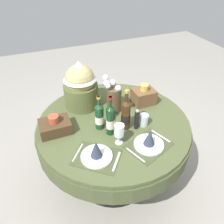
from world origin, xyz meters
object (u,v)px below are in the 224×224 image
object	(u,v)px
wine_bottle_right	(126,115)
woven_basket_side_right	(143,96)
pepper_mill	(137,120)
woven_basket_side_left	(55,126)
gift_tub_back_left	(80,83)
dining_table	(113,132)
flower_vase	(113,97)
wine_glass_left	(119,131)
tumbler_near_right	(144,120)
place_setting_left	(96,153)
place_setting_right	(149,141)
wine_bottle_left	(99,116)
wine_bottle_centre	(110,120)

from	to	relation	value
wine_bottle_right	woven_basket_side_right	world-z (taller)	wine_bottle_right
pepper_mill	woven_basket_side_left	distance (m)	0.69
wine_bottle_right	gift_tub_back_left	size ratio (longest dim) A/B	0.81
dining_table	flower_vase	world-z (taller)	flower_vase
wine_glass_left	tumbler_near_right	xyz separation A→B (m)	(0.29, 0.12, -0.07)
place_setting_left	woven_basket_side_left	world-z (taller)	woven_basket_side_left
place_setting_right	gift_tub_back_left	bearing A→B (deg)	114.41
wine_glass_left	gift_tub_back_left	bearing A→B (deg)	101.71
dining_table	wine_bottle_right	size ratio (longest dim) A/B	3.69
wine_bottle_left	gift_tub_back_left	size ratio (longest dim) A/B	0.69
dining_table	wine_bottle_centre	distance (m)	0.32
wine_bottle_left	tumbler_near_right	xyz separation A→B (m)	(0.37, -0.11, -0.07)
flower_vase	woven_basket_side_left	xyz separation A→B (m)	(-0.57, -0.10, -0.09)
tumbler_near_right	gift_tub_back_left	world-z (taller)	gift_tub_back_left
wine_bottle_left	wine_glass_left	world-z (taller)	wine_bottle_left
woven_basket_side_left	woven_basket_side_right	bearing A→B (deg)	6.80
place_setting_right	wine_bottle_centre	world-z (taller)	wine_bottle_centre
wine_bottle_centre	woven_basket_side_left	bearing A→B (deg)	155.69
place_setting_left	woven_basket_side_left	bearing A→B (deg)	119.43
flower_vase	dining_table	bearing A→B (deg)	-112.23
place_setting_left	dining_table	bearing A→B (deg)	51.58
gift_tub_back_left	woven_basket_side_left	distance (m)	0.47
pepper_mill	place_setting_right	bearing A→B (deg)	-90.96
woven_basket_side_right	woven_basket_side_left	bearing A→B (deg)	-173.20
flower_vase	tumbler_near_right	distance (m)	0.36
dining_table	wine_bottle_right	world-z (taller)	wine_bottle_right
place_setting_right	wine_bottle_right	bearing A→B (deg)	107.16
woven_basket_side_right	place_setting_right	bearing A→B (deg)	-113.87
gift_tub_back_left	woven_basket_side_left	world-z (taller)	gift_tub_back_left
woven_basket_side_left	woven_basket_side_right	distance (m)	0.91
wine_bottle_centre	woven_basket_side_right	size ratio (longest dim) A/B	1.72
pepper_mill	wine_bottle_centre	bearing A→B (deg)	174.47
wine_bottle_left	gift_tub_back_left	bearing A→B (deg)	97.17
gift_tub_back_left	dining_table	bearing A→B (deg)	-61.54
gift_tub_back_left	woven_basket_side_right	distance (m)	0.63
wine_bottle_right	tumbler_near_right	size ratio (longest dim) A/B	3.49
place_setting_right	wine_glass_left	size ratio (longest dim) A/B	2.23
place_setting_left	gift_tub_back_left	world-z (taller)	gift_tub_back_left
wine_bottle_centre	gift_tub_back_left	distance (m)	0.51
wine_glass_left	woven_basket_side_right	distance (m)	0.63
wine_bottle_left	flower_vase	bearing A→B (deg)	42.59
woven_basket_side_left	place_setting_right	bearing A→B (deg)	-34.28
place_setting_left	wine_bottle_centre	world-z (taller)	wine_bottle_centre
flower_vase	woven_basket_side_right	xyz separation A→B (m)	(0.33, 0.01, -0.07)
wine_glass_left	pepper_mill	size ratio (longest dim) A/B	0.93
dining_table	pepper_mill	xyz separation A→B (m)	(0.15, -0.16, 0.23)
gift_tub_back_left	tumbler_near_right	bearing A→B (deg)	-49.93
wine_bottle_left	woven_basket_side_right	xyz separation A→B (m)	(0.53, 0.20, -0.05)
dining_table	gift_tub_back_left	xyz separation A→B (m)	(-0.19, 0.35, 0.38)
place_setting_right	pepper_mill	bearing A→B (deg)	89.04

